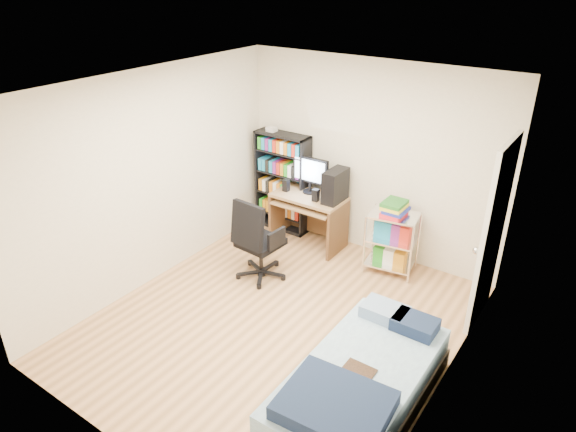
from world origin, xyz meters
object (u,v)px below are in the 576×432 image
Objects in this scene: computer_desk at (317,201)px; bed at (359,386)px; office_chair at (258,253)px; media_shelf at (282,181)px.

computer_desk is 0.64× the size of bed.
bed is (1.97, -1.15, -0.09)m from office_chair.
computer_desk is 2.93m from bed.
computer_desk is (0.66, -0.15, -0.08)m from media_shelf.
media_shelf is 1.41m from office_chair.
media_shelf is 1.22× the size of computer_desk.
computer_desk is 1.16m from office_chair.
computer_desk reaches higher than bed.
media_shelf is at bearing 117.12° from office_chair.
office_chair is at bearing -67.12° from media_shelf.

